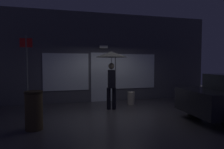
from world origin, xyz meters
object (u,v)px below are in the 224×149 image
person_with_umbrella (111,63)px  trash_bin (34,110)px  sidewalk_bollard (131,98)px  street_sign_post (27,70)px

person_with_umbrella → trash_bin: person_with_umbrella is taller
sidewalk_bollard → trash_bin: trash_bin is taller
street_sign_post → sidewalk_bollard: bearing=7.7°
sidewalk_bollard → street_sign_post: bearing=-172.3°
street_sign_post → trash_bin: size_ratio=2.65×
person_with_umbrella → street_sign_post: size_ratio=0.81×
street_sign_post → person_with_umbrella: bearing=-1.6°
trash_bin → street_sign_post: bearing=102.6°
trash_bin → sidewalk_bollard: bearing=33.4°
street_sign_post → sidewalk_bollard: size_ratio=5.01×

